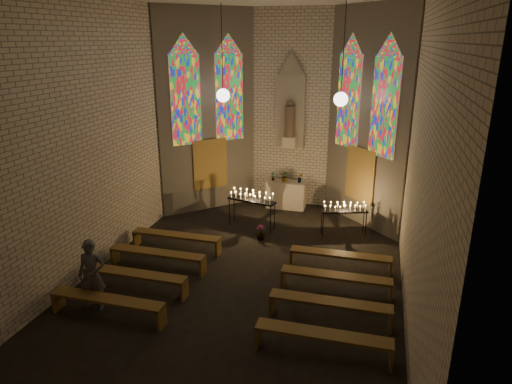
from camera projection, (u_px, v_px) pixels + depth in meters
floor at (244, 278)px, 11.98m from camera, size 12.00×12.00×0.00m
room at (275, 116)px, 13.87m from camera, size 8.22×12.43×7.00m
altar at (286, 195)px, 16.80m from camera, size 1.40×0.60×1.00m
flower_vase_left at (273, 176)px, 16.72m from camera, size 0.21×0.18×0.33m
flower_vase_center at (285, 176)px, 16.57m from camera, size 0.41×0.36×0.43m
flower_vase_right at (300, 178)px, 16.49m from camera, size 0.24×0.22×0.36m
aisle_flower_pot at (261, 233)px, 14.16m from camera, size 0.29×0.29×0.47m
votive_stand_left at (252, 198)px, 14.86m from camera, size 1.68×0.75×1.20m
votive_stand_right at (344, 209)px, 14.26m from camera, size 1.48×0.77×1.06m
pew_left_0 at (176, 237)px, 13.41m from camera, size 2.69×0.39×0.52m
pew_right_0 at (340, 256)px, 12.21m from camera, size 2.69×0.39×0.52m
pew_left_1 at (157, 255)px, 12.31m from camera, size 2.69×0.39×0.52m
pew_right_1 at (336, 278)px, 11.11m from camera, size 2.69×0.39×0.52m
pew_left_2 at (135, 276)px, 11.21m from camera, size 2.69×0.39×0.52m
pew_right_2 at (330, 304)px, 10.02m from camera, size 2.69×0.39×0.52m
pew_left_3 at (108, 302)px, 10.12m from camera, size 2.69×0.39×0.52m
pew_right_3 at (323, 337)px, 8.92m from camera, size 2.69×0.39×0.52m
visitor at (92, 275)px, 10.39m from camera, size 0.69×0.53×1.70m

